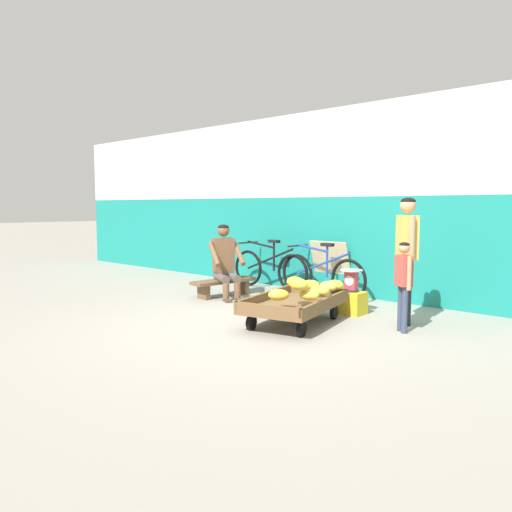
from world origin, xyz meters
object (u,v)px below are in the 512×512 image
Objects in this scene: customer_adult at (407,246)px; bicycle_near_left at (269,269)px; bicycle_far_left at (322,274)px; low_bench at (224,284)px; plastic_crate at (351,303)px; customer_child at (403,277)px; vendor_seated at (225,261)px; banana_cart at (295,305)px; sign_board at (332,267)px; weighing_scale at (351,280)px.

bicycle_near_left is at bearing 163.74° from customer_adult.
low_bench is at bearing -138.39° from bicycle_far_left.
customer_child is (0.95, -0.44, 0.49)m from plastic_crate.
vendor_seated reaches higher than low_bench.
customer_adult is at bearing 43.15° from banana_cart.
customer_adult is at bearing 4.29° from vendor_seated.
low_bench is 3.17m from customer_child.
plastic_crate is at bearing 6.16° from low_bench.
sign_board reaches higher than low_bench.
customer_adult reaches higher than customer_child.
vendor_seated is at bearing -126.56° from sign_board.
vendor_seated is 1.31× the size of sign_board.
bicycle_near_left is at bearing 159.49° from weighing_scale.
customer_child reaches higher than weighing_scale.
sign_board reaches higher than weighing_scale.
plastic_crate is 1.20× the size of weighing_scale.
customer_adult is (0.79, -0.06, 0.80)m from plastic_crate.
customer_child is at bearing -24.96° from weighing_scale.
vendor_seated reaches higher than bicycle_near_left.
banana_cart is at bearing -42.36° from bicycle_near_left.
sign_board is 2.27m from customer_adult.
bicycle_near_left is 1.09m from bicycle_far_left.
bicycle_near_left is 1.11m from sign_board.
banana_cart is 2.14m from low_bench.
bicycle_far_left is at bearing 148.02° from customer_child.
customer_adult is (1.82, -0.85, 0.60)m from bicycle_far_left.
sign_board reaches higher than plastic_crate.
weighing_scale is at bearing 7.41° from vendor_seated.
weighing_scale is (2.11, 0.27, -0.11)m from vendor_seated.
bicycle_near_left is at bearing -162.31° from sign_board.
customer_adult is at bearing 3.43° from low_bench.
weighing_scale is 0.18× the size of bicycle_near_left.
customer_adult reaches higher than plastic_crate.
customer_child is (0.95, -0.44, 0.18)m from weighing_scale.
bicycle_far_left is 2.35m from customer_child.
bicycle_far_left reaches higher than plastic_crate.
low_bench is 3.76× the size of weighing_scale.
low_bench is 1.10× the size of customer_child.
sign_board is 0.57× the size of customer_adult.
low_bench is 3.08m from customer_adult.
customer_child is at bearing -3.77° from low_bench.
customer_child is (1.98, -1.24, 0.28)m from bicycle_far_left.
bicycle_near_left is 1.09× the size of customer_adult.
customer_adult is at bearing -25.00° from bicycle_far_left.
bicycle_near_left is 3.32m from customer_child.
vendor_seated is at bearing -175.71° from customer_adult.
low_bench is 0.68× the size of bicycle_near_left.
banana_cart is at bearing -64.45° from bicycle_far_left.
vendor_seated is at bearing -172.59° from weighing_scale.
bicycle_far_left is at bearing 155.00° from customer_adult.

